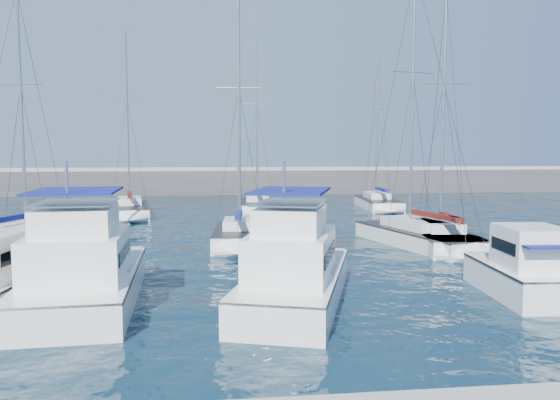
{
  "coord_description": "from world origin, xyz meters",
  "views": [
    {
      "loc": [
        -1.79,
        -20.56,
        5.61
      ],
      "look_at": [
        1.62,
        8.18,
        3.0
      ],
      "focal_mm": 35.0,
      "sensor_mm": 36.0,
      "label": 1
    }
  ],
  "objects": [
    {
      "name": "ground",
      "position": [
        0.0,
        0.0,
        0.0
      ],
      "size": [
        220.0,
        220.0,
        0.0
      ],
      "primitive_type": "plane",
      "color": "black",
      "rests_on": "ground"
    },
    {
      "name": "breakwater",
      "position": [
        0.0,
        52.0,
        1.05
      ],
      "size": [
        160.0,
        6.0,
        4.45
      ],
      "color": "#424244",
      "rests_on": "ground"
    },
    {
      "name": "motor_yacht_port_inner",
      "position": [
        -6.58,
        -0.44,
        1.13
      ],
      "size": [
        4.22,
        9.56,
        4.69
      ],
      "rotation": [
        0.0,
        0.0,
        0.05
      ],
      "color": "white",
      "rests_on": "ground"
    },
    {
      "name": "motor_yacht_stbd_inner",
      "position": [
        1.03,
        -1.29,
        1.13
      ],
      "size": [
        5.85,
        9.81,
        4.69
      ],
      "rotation": [
        0.0,
        0.0,
        -0.31
      ],
      "color": "white",
      "rests_on": "ground"
    },
    {
      "name": "motor_yacht_stbd_outer",
      "position": [
        9.97,
        -1.22,
        0.94
      ],
      "size": [
        3.0,
        5.6,
        3.2
      ],
      "rotation": [
        0.0,
        0.0,
        -0.08
      ],
      "color": "white",
      "rests_on": "ground"
    },
    {
      "name": "sailboat_mid_a",
      "position": [
        -12.76,
        11.08,
        0.53
      ],
      "size": [
        5.26,
        8.13,
        14.9
      ],
      "rotation": [
        0.0,
        0.0,
        -0.32
      ],
      "color": "white",
      "rests_on": "ground"
    },
    {
      "name": "sailboat_mid_c",
      "position": [
        -0.4,
        11.65,
        0.55
      ],
      "size": [
        3.46,
        6.89,
        14.95
      ],
      "rotation": [
        0.0,
        0.0,
        -0.08
      ],
      "color": "white",
      "rests_on": "ground"
    },
    {
      "name": "sailboat_mid_d",
      "position": [
        10.16,
        10.3,
        0.53
      ],
      "size": [
        5.49,
        10.16,
        16.49
      ],
      "rotation": [
        0.0,
        0.0,
        0.25
      ],
      "color": "silver",
      "rests_on": "ground"
    },
    {
      "name": "sailboat_mid_e",
      "position": [
        11.26,
        9.29,
        0.54
      ],
      "size": [
        4.05,
        7.6,
        15.21
      ],
      "rotation": [
        0.0,
        0.0,
        -0.14
      ],
      "color": "white",
      "rests_on": "ground"
    },
    {
      "name": "sailboat_back_a",
      "position": [
        -9.24,
        27.88,
        0.53
      ],
      "size": [
        4.5,
        9.67,
        16.31
      ],
      "rotation": [
        0.0,
        0.0,
        0.16
      ],
      "color": "white",
      "rests_on": "ground"
    },
    {
      "name": "sailboat_back_b",
      "position": [
        2.04,
        29.66,
        0.54
      ],
      "size": [
        3.57,
        8.13,
        15.92
      ],
      "rotation": [
        0.0,
        0.0,
        -0.05
      ],
      "color": "silver",
      "rests_on": "ground"
    },
    {
      "name": "sailboat_back_c",
      "position": [
        14.0,
        31.12,
        0.52
      ],
      "size": [
        3.65,
        9.09,
        15.52
      ],
      "rotation": [
        0.0,
        0.0,
        -0.07
      ],
      "color": "white",
      "rests_on": "ground"
    }
  ]
}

